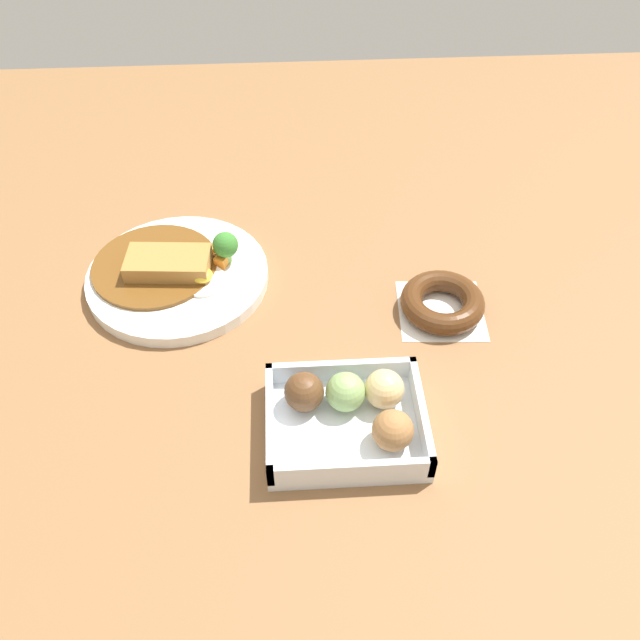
{
  "coord_description": "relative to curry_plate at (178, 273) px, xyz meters",
  "views": [
    {
      "loc": [
        0.0,
        0.6,
        0.66
      ],
      "look_at": [
        -0.03,
        0.0,
        0.03
      ],
      "focal_mm": 37.46,
      "sensor_mm": 36.0,
      "label": 1
    }
  ],
  "objects": [
    {
      "name": "curry_plate",
      "position": [
        0.0,
        0.0,
        0.0
      ],
      "size": [
        0.26,
        0.26,
        0.07
      ],
      "color": "white",
      "rests_on": "ground_plane"
    },
    {
      "name": "chocolate_ring_donut",
      "position": [
        -0.37,
        0.08,
        0.0
      ],
      "size": [
        0.12,
        0.12,
        0.03
      ],
      "color": "white",
      "rests_on": "ground_plane"
    },
    {
      "name": "donut_box",
      "position": [
        -0.23,
        0.26,
        0.01
      ],
      "size": [
        0.18,
        0.15,
        0.06
      ],
      "color": "silver",
      "rests_on": "ground_plane"
    },
    {
      "name": "ground_plane",
      "position": [
        -0.16,
        0.12,
        -0.01
      ],
      "size": [
        1.6,
        1.6,
        0.0
      ],
      "primitive_type": "plane",
      "color": "brown"
    }
  ]
}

